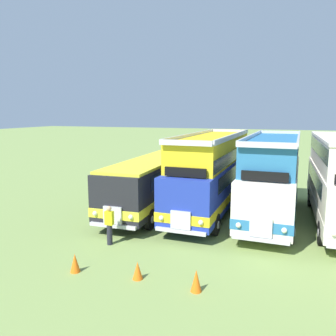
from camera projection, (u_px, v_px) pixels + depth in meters
The scene contains 7 objects.
bus_first_in_row at pixel (156, 178), 20.80m from camera, with size 2.85×11.44×2.99m.
bus_second_in_row at pixel (212, 170), 19.95m from camera, with size 2.76×11.38×4.52m.
bus_third_in_row at pixel (273, 175), 18.52m from camera, with size 2.79×10.42×4.52m.
cone_near_end at pixel (196, 281), 11.02m from camera, with size 0.36×0.36×0.73m, color orange.
cone_mid_row at pixel (75, 263), 12.38m from camera, with size 0.36×0.36×0.69m, color orange.
cone_far_end at pixel (138, 271), 11.86m from camera, with size 0.36×0.36×0.62m, color orange.
marshal_person at pixel (109, 225), 14.88m from camera, with size 0.36×0.24×1.73m.
Camera 1 is at (-5.92, -19.15, 5.71)m, focal length 36.79 mm.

